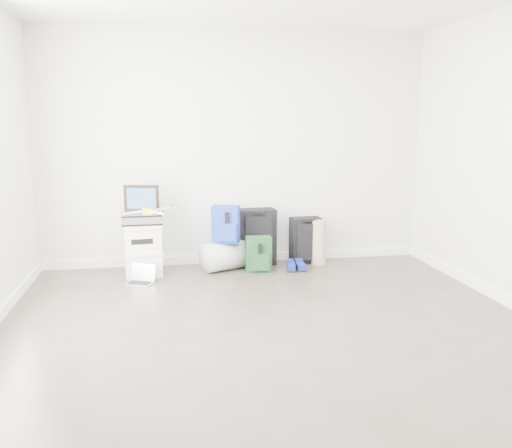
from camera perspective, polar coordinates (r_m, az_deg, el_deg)
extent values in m
plane|color=#372E28|center=(4.22, 2.48, -12.55)|extent=(5.00, 5.00, 0.00)
cube|color=silver|center=(6.35, -2.17, 7.88)|extent=(4.50, 0.02, 2.70)
cube|color=silver|center=(1.56, 22.41, -1.90)|extent=(4.50, 0.02, 2.70)
cube|color=white|center=(6.53, -2.07, -3.59)|extent=(4.50, 0.02, 0.10)
cube|color=white|center=(6.08, -11.74, -4.18)|extent=(0.42, 0.35, 0.25)
cube|color=white|center=(6.05, -11.79, -2.85)|extent=(0.44, 0.37, 0.04)
cube|color=white|center=(6.02, -11.84, -1.52)|extent=(0.42, 0.35, 0.25)
cube|color=white|center=(5.99, -11.90, -0.17)|extent=(0.44, 0.37, 0.04)
cube|color=#B2B2B7|center=(5.97, -11.93, 0.58)|extent=(0.44, 0.33, 0.12)
cube|color=black|center=(6.04, -11.97, 2.67)|extent=(0.38, 0.11, 0.29)
cube|color=#22508A|center=(6.03, -11.97, 2.65)|extent=(0.31, 0.08, 0.22)
cube|color=gold|center=(5.94, -11.20, 1.40)|extent=(0.13, 0.13, 0.05)
cube|color=white|center=(6.01, -9.98, 1.56)|extent=(0.26, 0.18, 0.02)
cube|color=white|center=(6.06, -11.92, 1.57)|extent=(0.18, 0.26, 0.02)
cube|color=white|center=(5.86, -12.44, 1.24)|extent=(0.26, 0.18, 0.02)
cube|color=white|center=(5.81, -10.44, 1.23)|extent=(0.18, 0.26, 0.02)
cylinder|color=gray|center=(6.18, -3.20, -3.36)|extent=(0.61, 0.50, 0.32)
cube|color=navy|center=(6.08, -3.21, -0.01)|extent=(0.34, 0.26, 0.42)
cube|color=navy|center=(6.00, -3.10, -0.86)|extent=(0.23, 0.12, 0.20)
cube|color=black|center=(6.39, 0.09, -1.35)|extent=(0.44, 0.28, 0.66)
cube|color=black|center=(6.25, 0.30, -1.61)|extent=(0.32, 0.06, 0.53)
cube|color=black|center=(6.20, 0.30, 1.19)|extent=(0.13, 0.04, 0.03)
cube|color=#13361E|center=(6.11, 0.26, -3.17)|extent=(0.29, 0.18, 0.40)
cube|color=#13361E|center=(6.03, 0.42, -4.01)|extent=(0.21, 0.07, 0.19)
cube|color=black|center=(6.49, 5.21, -1.70)|extent=(0.36, 0.22, 0.55)
cube|color=black|center=(6.38, 5.47, -1.92)|extent=(0.26, 0.05, 0.44)
cube|color=black|center=(6.34, 5.50, 0.33)|extent=(0.12, 0.03, 0.02)
cube|color=black|center=(6.21, 3.71, -4.75)|extent=(0.14, 0.25, 0.02)
cube|color=#1A2A9C|center=(6.20, 3.72, -4.40)|extent=(0.13, 0.24, 0.06)
cube|color=black|center=(6.23, 4.67, -4.70)|extent=(0.10, 0.24, 0.02)
cube|color=#1A2A9C|center=(6.22, 4.68, -4.35)|extent=(0.09, 0.23, 0.06)
cylinder|color=gray|center=(6.44, 6.63, -1.93)|extent=(0.17, 0.17, 0.52)
cube|color=#B6B7BB|center=(5.80, -12.15, -6.15)|extent=(0.33, 0.29, 0.01)
cube|color=black|center=(5.80, -12.15, -6.08)|extent=(0.27, 0.21, 0.00)
cube|color=black|center=(5.85, -11.75, -4.99)|extent=(0.25, 0.13, 0.18)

